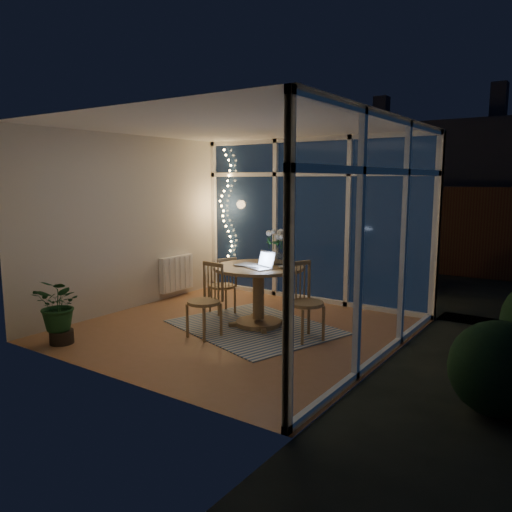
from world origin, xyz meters
name	(u,v)px	position (x,y,z in m)	size (l,w,h in m)	color
floor	(238,329)	(0.00, 0.00, 0.00)	(4.00, 4.00, 0.00)	#9C6B44
ceiling	(237,126)	(0.00, 0.00, 2.60)	(4.00, 4.00, 0.00)	silver
wall_back	(312,220)	(0.00, 2.00, 1.30)	(4.00, 0.04, 2.60)	beige
wall_front	(111,248)	(0.00, -2.00, 1.30)	(4.00, 0.04, 2.60)	beige
wall_left	(130,223)	(-2.00, 0.00, 1.30)	(0.04, 4.00, 2.60)	beige
wall_right	(390,242)	(2.00, 0.00, 1.30)	(0.04, 4.00, 2.60)	beige
window_wall_back	(311,220)	(0.00, 1.96, 1.30)	(4.00, 0.10, 2.60)	white
window_wall_right	(387,241)	(1.96, 0.00, 1.30)	(0.10, 4.00, 2.60)	white
radiator	(176,273)	(-1.94, 0.90, 0.40)	(0.10, 0.70, 0.58)	white
fairy_lights	(226,204)	(-1.65, 1.88, 1.52)	(0.24, 0.10, 1.85)	#FFC566
garden_patio	(401,277)	(0.50, 5.00, -0.06)	(12.00, 6.00, 0.10)	black
garden_fence	(388,228)	(0.00, 5.50, 0.90)	(11.00, 0.08, 1.80)	#3C1D16
neighbour_roof	(442,170)	(0.30, 8.50, 2.20)	(7.00, 3.00, 2.20)	#30323A
garden_shrubs	(309,257)	(-0.80, 3.40, 0.45)	(0.90, 0.90, 0.90)	black
rug	(254,327)	(0.13, 0.19, 0.01)	(2.03, 1.62, 0.01)	beige
dining_table	(258,296)	(0.13, 0.29, 0.41)	(1.19, 1.19, 0.81)	olive
chair_left	(222,285)	(-0.67, 0.52, 0.43)	(0.40, 0.40, 0.85)	olive
chair_right	(306,301)	(0.94, 0.12, 0.48)	(0.45, 0.45, 0.97)	olive
chair_front	(204,300)	(-0.16, -0.49, 0.47)	(0.43, 0.43, 0.94)	olive
laptop	(259,260)	(0.25, 0.13, 0.93)	(0.32, 0.28, 0.24)	silver
flower_vase	(278,257)	(0.27, 0.55, 0.92)	(0.20, 0.20, 0.21)	silver
bowl	(284,267)	(0.50, 0.32, 0.83)	(0.15, 0.15, 0.04)	white
newspapers	(252,265)	(0.03, 0.27, 0.82)	(0.35, 0.27, 0.02)	silver
phone	(251,267)	(0.11, 0.13, 0.82)	(0.12, 0.06, 0.01)	black
potted_plant	(60,313)	(-1.40, -1.65, 0.38)	(0.54, 0.47, 0.76)	#18431F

